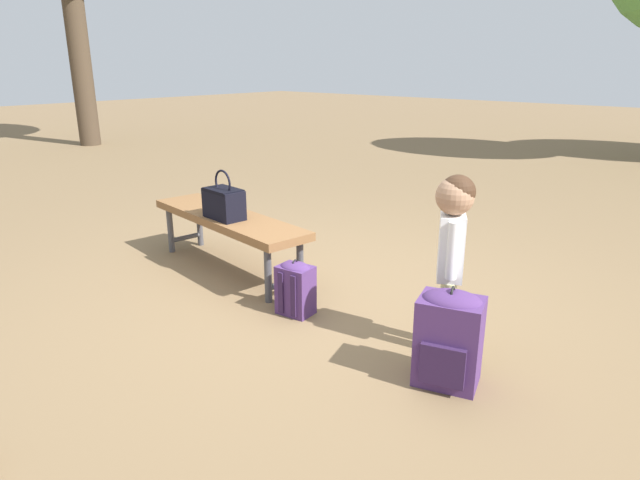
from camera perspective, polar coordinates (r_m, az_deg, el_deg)
ground_plane at (r=3.83m, az=-1.02°, el=-6.26°), size 40.00×40.00×0.00m
park_bench at (r=4.31m, az=-9.48°, el=1.86°), size 1.64×0.61×0.45m
handbag at (r=4.17m, az=-9.88°, el=3.88°), size 0.34×0.21×0.37m
child_standing at (r=3.05m, az=13.50°, el=0.38°), size 0.20×0.25×1.01m
backpack_large at (r=2.88m, az=13.15°, el=-9.58°), size 0.37×0.33×0.53m
backpack_small at (r=3.58m, az=-2.53°, el=-4.82°), size 0.24×0.21×0.37m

